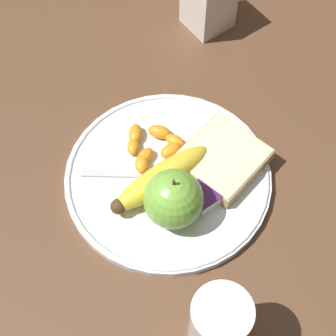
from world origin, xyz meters
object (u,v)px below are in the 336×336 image
(bread_slice, at_px, (222,158))
(plate, at_px, (168,177))
(jam_packet, at_px, (208,193))
(condiment_caddy, at_px, (209,1))
(fork, at_px, (162,174))
(juice_glass, at_px, (219,326))
(banana, at_px, (160,179))
(apple, at_px, (173,199))

(bread_slice, bearing_deg, plate, -20.39)
(jam_packet, xyz_separation_m, condiment_caddy, (-0.21, -0.26, 0.03))
(fork, bearing_deg, juice_glass, -72.10)
(juice_glass, relative_size, banana, 0.69)
(apple, height_order, jam_packet, apple)
(juice_glass, bearing_deg, apple, -108.98)
(juice_glass, distance_m, bread_slice, 0.24)
(fork, xyz_separation_m, condiment_caddy, (-0.24, -0.20, 0.03))
(bread_slice, relative_size, fork, 0.79)
(fork, bearing_deg, apple, -73.75)
(apple, bearing_deg, condiment_caddy, -135.30)
(juice_glass, height_order, bread_slice, juice_glass)
(juice_glass, distance_m, apple, 0.17)
(juice_glass, bearing_deg, banana, -107.90)
(fork, bearing_deg, bread_slice, 14.87)
(jam_packet, bearing_deg, fork, -65.33)
(juice_glass, distance_m, fork, 0.23)
(bread_slice, bearing_deg, juice_glass, 49.47)
(fork, height_order, condiment_caddy, condiment_caddy)
(juice_glass, height_order, fork, juice_glass)
(fork, bearing_deg, plate, -5.33)
(apple, height_order, banana, apple)
(jam_packet, relative_size, condiment_caddy, 0.51)
(plate, relative_size, fork, 1.79)
(banana, bearing_deg, bread_slice, 167.41)
(plate, height_order, apple, apple)
(banana, relative_size, fork, 1.00)
(banana, relative_size, bread_slice, 1.26)
(juice_glass, xyz_separation_m, fork, (-0.08, -0.21, -0.04))
(juice_glass, distance_m, jam_packet, 0.18)
(plate, xyz_separation_m, banana, (0.02, 0.01, 0.02))
(bread_slice, distance_m, jam_packet, 0.06)
(plate, xyz_separation_m, condiment_caddy, (-0.23, -0.20, 0.04))
(apple, xyz_separation_m, banana, (-0.01, -0.04, -0.02))
(plate, distance_m, juice_glass, 0.23)
(banana, height_order, jam_packet, banana)
(condiment_caddy, bearing_deg, juice_glass, 52.93)
(jam_packet, distance_m, condiment_caddy, 0.33)
(juice_glass, bearing_deg, condiment_caddy, -127.07)
(apple, xyz_separation_m, bread_slice, (-0.10, -0.02, -0.03))
(bread_slice, xyz_separation_m, condiment_caddy, (-0.16, -0.23, 0.03))
(apple, relative_size, banana, 0.55)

